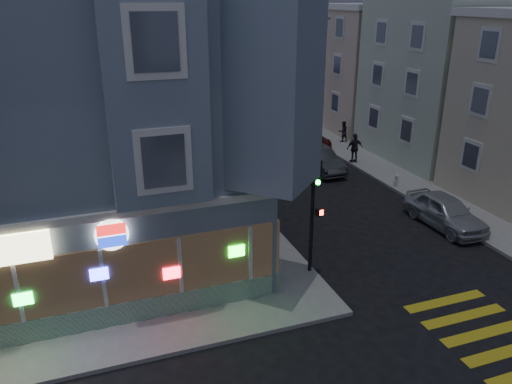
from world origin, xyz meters
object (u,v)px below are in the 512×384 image
pedestrian_a (343,131)px  pedestrian_b (355,148)px  parked_car_a (445,211)px  parked_car_b (319,159)px  utility_pole (314,72)px  parked_car_c (304,136)px  parked_car_d (277,117)px  fire_hydrant (397,180)px  street_tree_near (285,73)px  traffic_signal (315,198)px  street_tree_far (254,62)px

pedestrian_a → pedestrian_b: bearing=66.2°
parked_car_a → parked_car_b: (-1.96, 9.18, -0.03)m
utility_pole → parked_car_c: size_ratio=1.75×
utility_pole → parked_car_a: utility_pole is taller
pedestrian_a → parked_car_c: pedestrian_a is taller
pedestrian_a → parked_car_d: pedestrian_a is taller
pedestrian_a → pedestrian_b: 4.90m
parked_car_b → parked_car_a: bearing=-80.9°
fire_hydrant → street_tree_near: bearing=87.2°
utility_pole → street_tree_near: size_ratio=1.70×
pedestrian_a → traffic_signal: traffic_signal is taller
parked_car_d → parked_car_a: bearing=-95.0°
utility_pole → traffic_signal: 21.26m
parked_car_c → parked_car_d: parked_car_c is taller
utility_pole → pedestrian_a: utility_pole is taller
street_tree_near → pedestrian_a: street_tree_near is taller
fire_hydrant → traffic_signal: bearing=-141.2°
street_tree_near → parked_car_d: street_tree_near is taller
parked_car_d → fire_hydrant: bearing=-92.5°
parked_car_b → fire_hydrant: 5.06m
traffic_signal → parked_car_d: bearing=55.8°
parked_car_c → traffic_signal: size_ratio=1.13×
parked_car_d → street_tree_far: bearing=76.8°
street_tree_far → traffic_signal: bearing=-105.8°
street_tree_far → pedestrian_b: 21.86m
utility_pole → street_tree_near: bearing=88.1°
pedestrian_b → traffic_signal: (-8.48, -11.46, 2.15)m
pedestrian_b → parked_car_b: bearing=9.8°
utility_pole → pedestrian_b: (-0.70, -7.66, -3.71)m
parked_car_b → parked_car_d: parked_car_b is taller
pedestrian_a → parked_car_b: pedestrian_a is taller
street_tree_far → parked_car_a: street_tree_far is taller
street_tree_near → fire_hydrant: (-0.90, -18.31, -3.42)m
parked_car_c → traffic_signal: traffic_signal is taller
parked_car_a → fire_hydrant: 4.97m
street_tree_near → parked_car_b: street_tree_near is taller
street_tree_far → pedestrian_a: street_tree_far is taller
pedestrian_a → parked_car_d: (-2.30, 7.07, -0.26)m
street_tree_near → parked_car_c: street_tree_near is taller
pedestrian_a → traffic_signal: 19.15m
parked_car_a → traffic_signal: size_ratio=0.98×
pedestrian_a → parked_car_d: bearing=-75.5°
parked_car_a → parked_car_d: size_ratio=0.96×
street_tree_far → parked_car_b: 22.56m
parked_car_a → traffic_signal: bearing=-166.9°
pedestrian_a → street_tree_near: bearing=-88.4°
street_tree_near → street_tree_far: size_ratio=1.00×
street_tree_near → parked_car_a: street_tree_near is taller
traffic_signal → fire_hydrant: 11.21m
pedestrian_b → parked_car_a: pedestrian_b is taller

